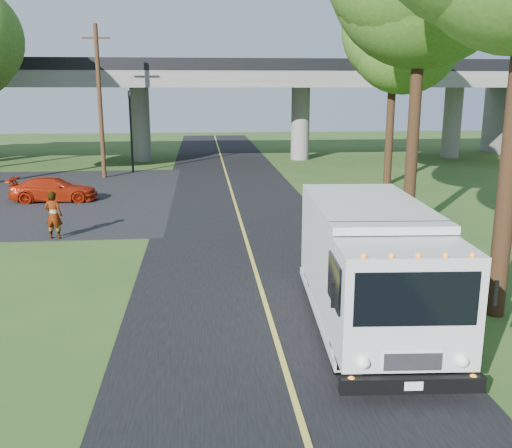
{
  "coord_description": "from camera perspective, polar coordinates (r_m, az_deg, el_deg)",
  "views": [
    {
      "loc": [
        -1.54,
        -11.41,
        5.39
      ],
      "look_at": [
        -0.04,
        4.32,
        1.6
      ],
      "focal_mm": 40.0,
      "sensor_mm": 36.0,
      "label": 1
    }
  ],
  "objects": [
    {
      "name": "road",
      "position": [
        22.13,
        -1.31,
        -0.59
      ],
      "size": [
        7.0,
        90.0,
        0.02
      ],
      "primitive_type": "cube",
      "color": "black",
      "rests_on": "ground"
    },
    {
      "name": "red_sedan",
      "position": [
        29.38,
        -19.56,
        3.31
      ],
      "size": [
        4.1,
        1.69,
        1.19
      ],
      "primitive_type": "imported",
      "rotation": [
        0.0,
        0.0,
        1.58
      ],
      "color": "#A7210A",
      "rests_on": "ground"
    },
    {
      "name": "utility_pole",
      "position": [
        35.91,
        -15.34,
        11.75
      ],
      "size": [
        1.6,
        0.26,
        9.0
      ],
      "color": "#472D19",
      "rests_on": "ground"
    },
    {
      "name": "traffic_signal",
      "position": [
        37.74,
        -12.43,
        9.85
      ],
      "size": [
        0.18,
        0.22,
        5.2
      ],
      "color": "black",
      "rests_on": "ground"
    },
    {
      "name": "pedestrian",
      "position": [
        21.91,
        -19.59,
        0.82
      ],
      "size": [
        0.7,
        0.52,
        1.76
      ],
      "primitive_type": "imported",
      "rotation": [
        0.0,
        0.0,
        2.98
      ],
      "color": "gray",
      "rests_on": "ground"
    },
    {
      "name": "ground",
      "position": [
        12.71,
        2.06,
        -11.61
      ],
      "size": [
        120.0,
        120.0,
        0.0
      ],
      "primitive_type": "plane",
      "color": "#2D4F1C",
      "rests_on": "ground"
    },
    {
      "name": "step_van",
      "position": [
        13.08,
        11.46,
        -3.9
      ],
      "size": [
        2.89,
        6.9,
        2.84
      ],
      "rotation": [
        0.0,
        0.0,
        -0.06
      ],
      "color": "silver",
      "rests_on": "ground"
    },
    {
      "name": "tree_right_far",
      "position": [
        33.17,
        14.18,
        18.13
      ],
      "size": [
        5.77,
        5.67,
        10.99
      ],
      "color": "#382314",
      "rests_on": "ground"
    },
    {
      "name": "overpass",
      "position": [
        43.44,
        -3.51,
        12.36
      ],
      "size": [
        54.0,
        10.0,
        7.3
      ],
      "color": "slate",
      "rests_on": "ground"
    },
    {
      "name": "parking_lot",
      "position": [
        31.36,
        -22.95,
        2.52
      ],
      "size": [
        16.0,
        18.0,
        0.01
      ],
      "primitive_type": "cube",
      "color": "black",
      "rests_on": "ground"
    },
    {
      "name": "lane_line",
      "position": [
        22.12,
        -1.31,
        -0.54
      ],
      "size": [
        0.12,
        90.0,
        0.01
      ],
      "primitive_type": "cube",
      "color": "gold",
      "rests_on": "road"
    }
  ]
}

